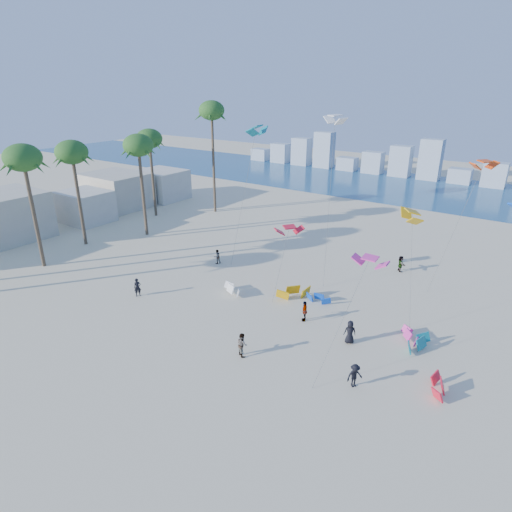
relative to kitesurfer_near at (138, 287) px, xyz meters
The scene contains 10 objects.
ground 12.27m from the kitesurfer_near, 56.30° to the right, with size 220.00×220.00×0.00m, color beige.
ocean 62.20m from the kitesurfer_near, 83.73° to the left, with size 220.00×220.00×0.00m, color navy.
kitesurfer_near is the anchor object (origin of this frame).
kitesurfer_mid 14.14m from the kitesurfer_near, ahead, with size 0.91×0.71×1.86m, color gray.
kitesurfers_far 19.93m from the kitesurfer_near, 25.39° to the left, with size 35.16×22.35×1.93m.
grounded_kites 18.89m from the kitesurfer_near, 20.58° to the left, with size 22.67×9.54×1.09m.
flying_kites 23.69m from the kitesurfer_near, 35.75° to the left, with size 33.02×23.51×16.76m.
palm_row 20.16m from the kitesurfer_near, 159.09° to the left, with size 9.90×44.80×16.80m.
beachfront_buildings 28.99m from the kitesurfer_near, 158.43° to the left, with size 11.50×43.00×6.00m.
distant_skyline 72.07m from the kitesurfer_near, 85.54° to the left, with size 85.00×3.00×8.40m.
Camera 1 is at (23.70, -13.38, 19.00)m, focal length 30.02 mm.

